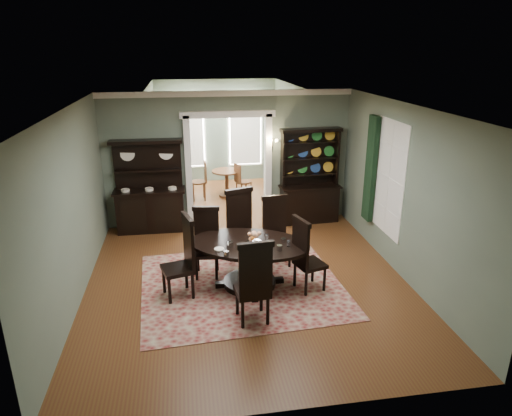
{
  "coord_description": "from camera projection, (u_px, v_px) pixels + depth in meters",
  "views": [
    {
      "loc": [
        -0.97,
        -6.98,
        3.9
      ],
      "look_at": [
        0.24,
        0.6,
        1.16
      ],
      "focal_mm": 32.0,
      "sensor_mm": 36.0,
      "label": 1
    }
  ],
  "objects": [
    {
      "name": "chair_far_left",
      "position": [
        207.0,
        240.0,
        8.08
      ],
      "size": [
        0.51,
        0.49,
        1.25
      ],
      "rotation": [
        0.0,
        0.0,
        3.02
      ],
      "color": "black",
      "rests_on": "rug"
    },
    {
      "name": "chair_end_left",
      "position": [
        184.0,
        255.0,
        7.34
      ],
      "size": [
        0.6,
        0.62,
        1.38
      ],
      "rotation": [
        0.0,
        0.0,
        1.83
      ],
      "color": "black",
      "rests_on": "rug"
    },
    {
      "name": "dining_table",
      "position": [
        250.0,
        256.0,
        7.68
      ],
      "size": [
        2.4,
        2.4,
        0.8
      ],
      "rotation": [
        0.0,
        0.0,
        -0.35
      ],
      "color": "black",
      "rests_on": "rug"
    },
    {
      "name": "wall_sconce",
      "position": [
        271.0,
        142.0,
        10.1
      ],
      "size": [
        0.27,
        0.21,
        0.21
      ],
      "color": "#B57E30",
      "rests_on": "back_wall_right"
    },
    {
      "name": "room",
      "position": [
        247.0,
        196.0,
        7.46
      ],
      "size": [
        5.51,
        6.01,
        3.01
      ],
      "color": "brown",
      "rests_on": "ground"
    },
    {
      "name": "parlor",
      "position": [
        219.0,
        137.0,
        12.58
      ],
      "size": [
        3.51,
        3.5,
        3.01
      ],
      "color": "brown",
      "rests_on": "ground"
    },
    {
      "name": "welsh_dresser",
      "position": [
        309.0,
        188.0,
        10.53
      ],
      "size": [
        1.42,
        0.59,
        2.17
      ],
      "rotation": [
        0.0,
        0.0,
        0.06
      ],
      "color": "black",
      "rests_on": "floor"
    },
    {
      "name": "centerpiece",
      "position": [
        254.0,
        240.0,
        7.54
      ],
      "size": [
        1.27,
        0.82,
        0.21
      ],
      "color": "silver",
      "rests_on": "dining_table"
    },
    {
      "name": "doorway_trim",
      "position": [
        228.0,
        154.0,
        10.2
      ],
      "size": [
        2.08,
        0.25,
        2.57
      ],
      "color": "white",
      "rests_on": "floor"
    },
    {
      "name": "rug",
      "position": [
        242.0,
        285.0,
        7.87
      ],
      "size": [
        3.54,
        3.2,
        0.01
      ],
      "primitive_type": "cube",
      "rotation": [
        0.0,
        0.0,
        0.06
      ],
      "color": "maroon",
      "rests_on": "floor"
    },
    {
      "name": "parlor_chair_left",
      "position": [
        201.0,
        180.0,
        12.07
      ],
      "size": [
        0.44,
        0.43,
        1.03
      ],
      "rotation": [
        0.0,
        0.0,
        1.63
      ],
      "color": "#522A17",
      "rests_on": "parlor_floor"
    },
    {
      "name": "chair_far_right",
      "position": [
        276.0,
        228.0,
        8.5
      ],
      "size": [
        0.54,
        0.51,
        1.31
      ],
      "rotation": [
        0.0,
        0.0,
        3.26
      ],
      "color": "black",
      "rests_on": "rug"
    },
    {
      "name": "sideboard",
      "position": [
        150.0,
        200.0,
        10.02
      ],
      "size": [
        1.54,
        0.56,
        2.02
      ],
      "rotation": [
        0.0,
        0.0,
        -0.01
      ],
      "color": "black",
      "rests_on": "floor"
    },
    {
      "name": "parlor_chair_right",
      "position": [
        241.0,
        180.0,
        12.15
      ],
      "size": [
        0.45,
        0.44,
        0.97
      ],
      "rotation": [
        0.0,
        0.0,
        -1.22
      ],
      "color": "#522A17",
      "rests_on": "parlor_floor"
    },
    {
      "name": "chair_far_mid",
      "position": [
        242.0,
        225.0,
        8.5
      ],
      "size": [
        0.66,
        0.65,
        1.43
      ],
      "rotation": [
        0.0,
        0.0,
        3.47
      ],
      "color": "black",
      "rests_on": "rug"
    },
    {
      "name": "right_window",
      "position": [
        380.0,
        174.0,
        8.68
      ],
      "size": [
        0.15,
        1.47,
        2.12
      ],
      "color": "white",
      "rests_on": "wall_right"
    },
    {
      "name": "parlor_table",
      "position": [
        227.0,
        180.0,
        12.34
      ],
      "size": [
        0.79,
        0.79,
        0.73
      ],
      "color": "#522A17",
      "rests_on": "parlor_floor"
    },
    {
      "name": "chair_end_right",
      "position": [
        305.0,
        253.0,
        7.49
      ],
      "size": [
        0.58,
        0.59,
        1.3
      ],
      "rotation": [
        0.0,
        0.0,
        -1.27
      ],
      "color": "black",
      "rests_on": "rug"
    },
    {
      "name": "chair_near",
      "position": [
        254.0,
        281.0,
        6.54
      ],
      "size": [
        0.54,
        0.52,
        1.36
      ],
      "rotation": [
        0.0,
        0.0,
        0.09
      ],
      "color": "black",
      "rests_on": "rug"
    }
  ]
}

